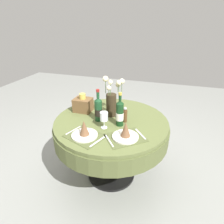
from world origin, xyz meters
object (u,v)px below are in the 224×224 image
(flower_vase, at_px, (112,100))
(wine_bottle_left, at_px, (98,109))
(woven_basket_side_left, at_px, (83,104))
(pepper_mill, at_px, (125,115))
(dining_table, at_px, (111,131))
(place_setting_right, at_px, (125,133))
(place_setting_left, at_px, (84,132))
(wine_bottle_right, at_px, (120,113))
(wine_glass_left, at_px, (104,117))

(flower_vase, xyz_separation_m, wine_bottle_left, (-0.10, -0.16, -0.06))
(wine_bottle_left, distance_m, woven_basket_side_left, 0.30)
(pepper_mill, bearing_deg, dining_table, -176.85)
(flower_vase, bearing_deg, place_setting_right, -57.64)
(dining_table, relative_size, place_setting_left, 3.02)
(place_setting_left, xyz_separation_m, wine_bottle_right, (0.25, 0.30, 0.09))
(woven_basket_side_left, bearing_deg, place_setting_left, -63.78)
(flower_vase, distance_m, wine_glass_left, 0.30)
(flower_vase, xyz_separation_m, wine_bottle_right, (0.14, -0.19, -0.05))
(place_setting_right, bearing_deg, pepper_mill, 105.00)
(wine_glass_left, distance_m, woven_basket_side_left, 0.46)
(wine_bottle_right, xyz_separation_m, woven_basket_side_left, (-0.49, 0.19, -0.05))
(flower_vase, relative_size, wine_bottle_left, 1.27)
(wine_bottle_right, relative_size, pepper_mill, 2.09)
(wine_bottle_left, distance_m, pepper_mill, 0.28)
(place_setting_left, distance_m, woven_basket_side_left, 0.55)
(place_setting_left, xyz_separation_m, wine_glass_left, (0.12, 0.20, 0.08))
(wine_bottle_left, xyz_separation_m, wine_bottle_right, (0.24, -0.03, 0.01))
(place_setting_left, bearing_deg, wine_bottle_right, 49.69)
(place_setting_right, height_order, woven_basket_side_left, woven_basket_side_left)
(wine_glass_left, relative_size, woven_basket_side_left, 0.79)
(wine_glass_left, height_order, woven_basket_side_left, woven_basket_side_left)
(place_setting_left, height_order, flower_vase, flower_vase)
(place_setting_left, distance_m, wine_glass_left, 0.24)
(dining_table, bearing_deg, wine_bottle_right, -33.80)
(wine_bottle_right, xyz_separation_m, pepper_mill, (0.03, 0.08, -0.06))
(dining_table, distance_m, wine_bottle_left, 0.30)
(wine_bottle_left, relative_size, woven_basket_side_left, 1.61)
(dining_table, relative_size, wine_bottle_right, 3.53)
(place_setting_left, height_order, wine_bottle_right, wine_bottle_right)
(woven_basket_side_left, bearing_deg, wine_bottle_left, -32.16)
(wine_bottle_left, distance_m, wine_glass_left, 0.17)
(pepper_mill, height_order, woven_basket_side_left, woven_basket_side_left)
(wine_bottle_right, height_order, pepper_mill, wine_bottle_right)
(pepper_mill, distance_m, woven_basket_side_left, 0.54)
(place_setting_right, relative_size, wine_glass_left, 2.52)
(pepper_mill, bearing_deg, wine_glass_left, -131.94)
(flower_vase, xyz_separation_m, woven_basket_side_left, (-0.35, 0.00, -0.10))
(pepper_mill, bearing_deg, wine_bottle_right, -111.53)
(place_setting_right, distance_m, flower_vase, 0.49)
(dining_table, height_order, wine_glass_left, wine_glass_left)
(flower_vase, relative_size, woven_basket_side_left, 2.05)
(flower_vase, height_order, woven_basket_side_left, flower_vase)
(wine_glass_left, relative_size, pepper_mill, 1.01)
(wine_bottle_left, xyz_separation_m, wine_glass_left, (0.11, -0.13, -0.01))
(dining_table, height_order, woven_basket_side_left, woven_basket_side_left)
(dining_table, xyz_separation_m, wine_bottle_right, (0.11, -0.08, 0.27))
(dining_table, distance_m, place_setting_left, 0.44)
(flower_vase, bearing_deg, dining_table, -76.88)
(flower_vase, distance_m, wine_bottle_left, 0.19)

